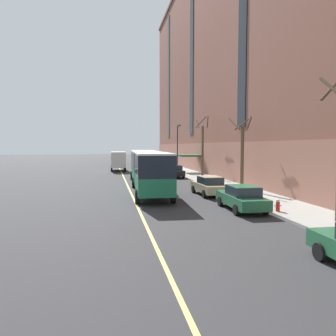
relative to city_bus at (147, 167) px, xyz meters
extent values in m
plane|color=#303033|center=(-0.44, 0.92, -2.04)|extent=(260.00, 260.00, 0.00)
cube|color=#9E9B93|center=(7.81, 3.92, -1.97)|extent=(4.02, 160.00, 0.15)
cube|color=brown|center=(15.82, 0.92, 15.40)|extent=(12.00, 110.00, 34.89)
cube|color=#A56A58|center=(9.75, 0.92, 0.16)|extent=(0.14, 110.00, 4.40)
cube|color=#234C2D|center=(8.22, 16.00, 0.56)|extent=(3.20, 3.40, 0.24)
cube|color=#1E232B|center=(9.77, 21.54, 17.15)|extent=(0.10, 2.00, 26.52)
cube|color=#1E232B|center=(9.77, 42.17, 17.15)|extent=(0.10, 2.00, 26.52)
cube|color=#1E704C|center=(0.17, 4.00, -0.80)|extent=(3.01, 11.65, 1.24)
cube|color=black|center=(0.17, 4.00, 0.58)|extent=(3.02, 11.66, 1.52)
cube|color=white|center=(0.17, 4.00, 1.40)|extent=(3.03, 11.66, 0.12)
cube|color=#19232D|center=(0.43, 9.81, 0.43)|extent=(2.31, 0.18, 1.14)
cube|color=orange|center=(0.43, 9.82, 1.16)|extent=(1.75, 0.14, 0.28)
cube|color=black|center=(0.43, 9.83, -1.32)|extent=(2.46, 0.23, 0.24)
cube|color=white|center=(-0.45, 9.86, -1.07)|extent=(0.28, 0.07, 0.18)
cube|color=white|center=(1.30, 9.79, -1.07)|extent=(0.28, 0.07, 0.18)
cylinder|color=#595651|center=(-0.10, -2.27, -0.04)|extent=(2.42, 1.10, 2.38)
cube|color=#1E704C|center=(-0.28, -6.32, -0.80)|extent=(2.81, 7.21, 1.24)
cube|color=black|center=(-0.28, -6.32, 0.58)|extent=(2.82, 7.21, 1.52)
cube|color=white|center=(-0.28, -6.32, 1.40)|extent=(2.84, 7.21, 0.12)
cylinder|color=black|center=(-0.90, 8.10, -1.54)|extent=(0.34, 1.01, 1.00)
cylinder|color=black|center=(1.60, 7.99, -1.54)|extent=(0.34, 1.01, 1.00)
cylinder|color=black|center=(-1.23, 0.59, -1.54)|extent=(0.34, 1.01, 1.00)
cylinder|color=black|center=(1.27, 0.48, -1.54)|extent=(0.34, 1.01, 1.00)
cylinder|color=black|center=(-1.61, -8.22, -1.54)|extent=(0.34, 1.01, 1.00)
cylinder|color=black|center=(0.89, -8.33, -1.54)|extent=(0.34, 1.01, 1.00)
cylinder|color=black|center=(3.71, -20.65, -1.72)|extent=(0.24, 0.65, 0.64)
cube|color=#23603D|center=(4.69, 23.98, -1.40)|extent=(1.88, 4.28, 0.64)
cube|color=#232D38|center=(4.68, 23.77, -0.80)|extent=(1.63, 1.94, 0.56)
cube|color=#23603D|center=(4.68, 23.77, -0.50)|extent=(1.60, 1.85, 0.04)
cylinder|color=black|center=(3.81, 25.31, -1.72)|extent=(0.23, 0.64, 0.64)
cylinder|color=black|center=(5.60, 25.29, -1.72)|extent=(0.23, 0.64, 0.64)
cylinder|color=black|center=(3.77, 22.67, -1.72)|extent=(0.23, 0.64, 0.64)
cylinder|color=black|center=(5.57, 22.65, -1.72)|extent=(0.23, 0.64, 0.64)
cube|color=#BCAD89|center=(4.51, -5.22, -1.40)|extent=(1.99, 4.67, 0.64)
cube|color=#232D38|center=(4.51, -5.45, -0.80)|extent=(1.68, 2.13, 0.56)
cube|color=#BCAD89|center=(4.51, -5.45, -0.50)|extent=(1.64, 2.04, 0.04)
cylinder|color=black|center=(3.56, -3.82, -1.72)|extent=(0.24, 0.65, 0.64)
cylinder|color=black|center=(5.35, -3.76, -1.72)|extent=(0.24, 0.65, 0.64)
cylinder|color=black|center=(3.66, -6.68, -1.72)|extent=(0.24, 0.65, 0.64)
cylinder|color=black|center=(5.45, -6.61, -1.72)|extent=(0.24, 0.65, 0.64)
cube|color=black|center=(4.70, 10.26, -1.40)|extent=(1.83, 4.69, 0.64)
cube|color=#232D38|center=(4.71, 10.02, -0.80)|extent=(1.56, 2.13, 0.56)
cube|color=black|center=(4.71, 10.02, -0.50)|extent=(1.52, 2.04, 0.04)
cylinder|color=black|center=(3.83, 11.68, -1.72)|extent=(0.24, 0.65, 0.64)
cylinder|color=black|center=(5.50, 11.72, -1.72)|extent=(0.24, 0.65, 0.64)
cylinder|color=black|center=(3.90, 8.80, -1.72)|extent=(0.24, 0.65, 0.64)
cylinder|color=black|center=(5.58, 8.84, -1.72)|extent=(0.24, 0.65, 0.64)
cube|color=navy|center=(4.63, 30.58, -1.40)|extent=(1.97, 4.70, 0.64)
cube|color=#232D38|center=(4.62, 30.34, -0.80)|extent=(1.67, 2.14, 0.56)
cube|color=navy|center=(4.62, 30.34, -0.50)|extent=(1.64, 2.04, 0.04)
cylinder|color=black|center=(3.77, 32.04, -1.72)|extent=(0.24, 0.65, 0.64)
cylinder|color=black|center=(5.57, 31.99, -1.72)|extent=(0.24, 0.65, 0.64)
cylinder|color=black|center=(3.69, 29.16, -1.72)|extent=(0.24, 0.65, 0.64)
cylinder|color=black|center=(5.48, 29.11, -1.72)|extent=(0.24, 0.65, 0.64)
cube|color=#23603D|center=(4.62, -11.56, -1.40)|extent=(1.94, 4.84, 0.64)
cube|color=#232D38|center=(4.62, -11.80, -0.80)|extent=(1.66, 2.20, 0.56)
cube|color=#23603D|center=(4.62, -11.80, -0.50)|extent=(1.62, 2.10, 0.04)
cylinder|color=black|center=(3.77, -10.05, -1.72)|extent=(0.24, 0.65, 0.64)
cylinder|color=black|center=(5.55, -10.10, -1.72)|extent=(0.24, 0.65, 0.64)
cylinder|color=black|center=(3.70, -13.03, -1.72)|extent=(0.24, 0.65, 0.64)
cylinder|color=black|center=(5.48, -13.07, -1.72)|extent=(0.24, 0.65, 0.64)
cube|color=silver|center=(-2.11, 21.22, -0.15)|extent=(2.25, 4.84, 2.38)
cube|color=silver|center=(-2.08, 24.68, -0.79)|extent=(2.11, 1.72, 1.60)
cube|color=#1E2833|center=(-2.07, 25.56, -0.54)|extent=(1.87, 0.10, 0.80)
cylinder|color=black|center=(-3.12, 24.69, -1.62)|extent=(0.27, 0.84, 0.84)
cylinder|color=black|center=(-1.03, 24.67, -1.62)|extent=(0.27, 0.84, 0.84)
cylinder|color=black|center=(-3.16, 20.64, -1.62)|extent=(0.27, 0.84, 0.84)
cylinder|color=black|center=(-1.07, 20.62, -1.62)|extent=(0.27, 0.84, 0.84)
cylinder|color=brown|center=(7.98, -15.23, 4.97)|extent=(1.49, 0.38, 1.39)
cylinder|color=brown|center=(7.35, -15.96, 4.89)|extent=(0.24, 1.57, 1.24)
cylinder|color=brown|center=(8.09, -3.41, 0.86)|extent=(0.31, 0.31, 5.51)
cylinder|color=brown|center=(8.66, -3.48, 3.94)|extent=(0.29, 1.25, 1.14)
cylinder|color=brown|center=(8.25, -2.82, 3.89)|extent=(1.29, 0.47, 1.05)
cylinder|color=brown|center=(7.23, -3.54, 3.91)|extent=(0.41, 1.80, 1.10)
cylinder|color=brown|center=(8.09, 9.10, 1.28)|extent=(0.28, 0.28, 6.34)
cylinder|color=brown|center=(8.68, 8.96, 4.93)|extent=(0.42, 1.31, 1.45)
cylinder|color=brown|center=(8.05, 9.82, 5.00)|extent=(1.53, 0.20, 1.59)
cylinder|color=brown|center=(7.43, 9.09, 4.72)|extent=(0.14, 1.38, 1.04)
cylinder|color=#2D2D30|center=(6.40, 16.51, 1.58)|extent=(0.16, 0.16, 6.94)
cylinder|color=#2D2D30|center=(6.40, 15.96, 4.94)|extent=(0.10, 1.10, 0.10)
cube|color=#3D3D3F|center=(6.40, 15.41, 4.89)|extent=(0.36, 0.60, 0.20)
cylinder|color=red|center=(6.30, -13.01, -1.62)|extent=(0.24, 0.24, 0.55)
sphere|color=silver|center=(6.30, -13.01, -1.27)|extent=(0.20, 0.20, 0.20)
cylinder|color=silver|center=(6.14, -13.01, -1.56)|extent=(0.10, 0.09, 0.09)
cylinder|color=silver|center=(6.46, -13.01, -1.56)|extent=(0.10, 0.09, 0.09)
cube|color=#E0D66B|center=(-1.70, 3.92, -2.04)|extent=(0.16, 140.00, 0.01)
camera|label=1|loc=(-3.49, -30.72, 1.97)|focal=35.00mm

